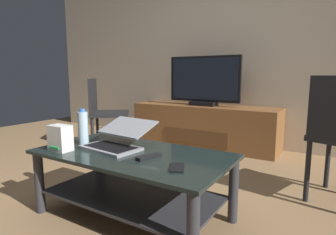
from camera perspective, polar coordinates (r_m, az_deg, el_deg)
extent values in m
plane|color=olive|center=(1.95, -9.73, -19.18)|extent=(7.68, 7.68, 0.00)
cube|color=#B2A38C|center=(3.78, 14.22, 15.97)|extent=(6.40, 0.12, 2.80)
cube|color=black|center=(1.77, -7.29, -7.37)|extent=(1.22, 0.65, 0.02)
cube|color=#2D2D33|center=(1.86, -7.12, -15.32)|extent=(1.08, 0.57, 0.02)
cylinder|color=#2D2D33|center=(2.07, -24.77, -11.99)|extent=(0.06, 0.06, 0.41)
cylinder|color=#2D2D33|center=(1.36, 5.13, -22.50)|extent=(0.06, 0.06, 0.41)
cylinder|color=#2D2D33|center=(2.39, -13.63, -8.61)|extent=(0.06, 0.06, 0.41)
cylinder|color=#2D2D33|center=(1.82, 13.20, -14.30)|extent=(0.06, 0.06, 0.41)
cube|color=brown|center=(3.62, 7.34, -1.61)|extent=(1.86, 0.51, 0.52)
cube|color=#55351C|center=(3.41, 5.50, -4.01)|extent=(0.84, 0.01, 0.18)
cube|color=black|center=(3.56, 7.30, 2.86)|extent=(0.33, 0.20, 0.05)
cube|color=black|center=(3.55, 7.39, 7.81)|extent=(0.94, 0.04, 0.57)
cube|color=black|center=(3.53, 7.24, 7.81)|extent=(0.87, 0.01, 0.51)
cylinder|color=black|center=(2.61, 29.83, -7.66)|extent=(0.04, 0.04, 0.45)
cylinder|color=black|center=(2.26, 26.60, -9.81)|extent=(0.04, 0.04, 0.45)
cube|color=black|center=(3.50, -11.73, 0.78)|extent=(0.62, 0.62, 0.04)
cube|color=black|center=(3.51, -15.10, 4.19)|extent=(0.28, 0.35, 0.43)
cylinder|color=black|center=(3.34, -8.71, -3.48)|extent=(0.04, 0.04, 0.41)
cylinder|color=black|center=(3.71, -8.39, -2.24)|extent=(0.04, 0.04, 0.41)
cylinder|color=black|center=(3.38, -15.16, -3.53)|extent=(0.04, 0.04, 0.41)
cylinder|color=black|center=(3.75, -14.21, -2.30)|extent=(0.04, 0.04, 0.41)
cube|color=gray|center=(1.86, -11.64, -6.11)|extent=(0.40, 0.27, 0.02)
cube|color=black|center=(1.85, -11.65, -5.81)|extent=(0.35, 0.21, 0.00)
cube|color=gray|center=(1.93, -8.24, -1.91)|extent=(0.40, 0.26, 0.09)
cube|color=#3F8CD8|center=(1.93, -8.32, -1.97)|extent=(0.36, 0.23, 0.08)
cube|color=white|center=(1.90, -21.15, -3.93)|extent=(0.14, 0.09, 0.16)
cube|color=#19D84C|center=(1.88, -22.22, -5.76)|extent=(0.09, 0.00, 0.01)
cylinder|color=silver|center=(2.03, -16.96, -2.05)|extent=(0.07, 0.07, 0.23)
cylinder|color=blue|center=(2.01, -17.11, 1.39)|extent=(0.04, 0.04, 0.02)
cube|color=black|center=(1.46, 1.89, -10.16)|extent=(0.12, 0.16, 0.01)
cube|color=black|center=(1.63, -3.94, -8.00)|extent=(0.09, 0.17, 0.02)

